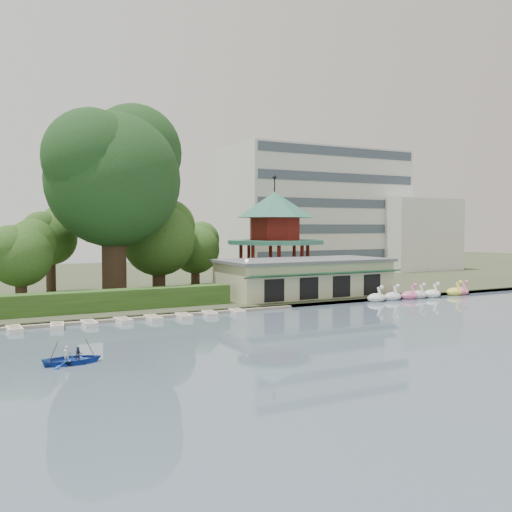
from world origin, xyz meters
TOP-DOWN VIEW (x-y plane):
  - ground_plane at (0.00, 0.00)m, footprint 220.00×220.00m
  - shore at (0.00, 52.00)m, footprint 220.00×70.00m
  - embankment at (0.00, 17.30)m, footprint 220.00×0.60m
  - dock at (-12.00, 17.20)m, footprint 34.00×1.60m
  - boathouse at (10.00, 21.97)m, footprint 18.60×9.39m
  - pavilion at (12.00, 32.00)m, footprint 12.40×12.40m
  - office_building at (32.67, 49.00)m, footprint 38.00×18.00m
  - hedge at (-15.00, 20.50)m, footprint 30.00×2.00m
  - lamp_post at (1.50, 19.00)m, footprint 0.36×0.36m
  - big_tree at (-8.82, 28.22)m, footprint 14.89×13.88m
  - small_trees at (-10.35, 31.79)m, footprint 39.05×16.02m
  - swan_boats at (21.77, 16.62)m, footprint 14.55×2.06m
  - moored_rowboats at (-13.99, 15.84)m, footprint 27.15×2.69m
  - rowboat_with_passengers at (-17.44, 3.61)m, footprint 4.68×3.41m

SIDE VIEW (x-z plane):
  - ground_plane at x=0.00m, z-range 0.00..0.00m
  - dock at x=-12.00m, z-range 0.00..0.24m
  - embankment at x=0.00m, z-range 0.00..0.30m
  - moored_rowboats at x=-13.99m, z-range 0.00..0.36m
  - shore at x=0.00m, z-range 0.00..0.40m
  - swan_boats at x=21.77m, z-range -0.56..1.35m
  - rowboat_with_passengers at x=-17.44m, z-range -0.53..1.48m
  - hedge at x=-15.00m, z-range 0.40..2.20m
  - boathouse at x=10.00m, z-range 0.42..4.32m
  - lamp_post at x=1.50m, z-range 1.20..5.48m
  - small_trees at x=-10.35m, z-range 0.93..11.44m
  - pavilion at x=12.00m, z-range 0.73..14.23m
  - office_building at x=32.67m, z-range -0.27..19.73m
  - big_tree at x=-8.82m, z-range 3.36..23.66m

